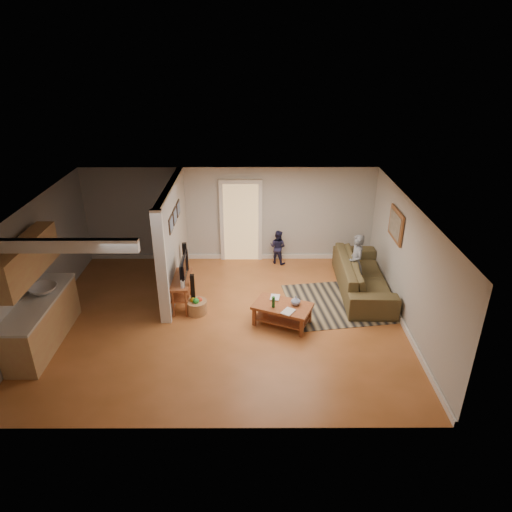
# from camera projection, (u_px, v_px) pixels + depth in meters

# --- Properties ---
(ground) EXTENTS (7.50, 7.50, 0.00)m
(ground) POSITION_uv_depth(u_px,v_px,m) (224.00, 319.00, 9.68)
(ground) COLOR #945325
(ground) RESTS_ON ground
(room_shell) EXTENTS (7.54, 6.02, 2.52)m
(room_shell) POSITION_uv_depth(u_px,v_px,m) (172.00, 249.00, 9.43)
(room_shell) COLOR beige
(room_shell) RESTS_ON ground
(area_rug) EXTENTS (2.93, 2.32, 0.01)m
(area_rug) POSITION_uv_depth(u_px,v_px,m) (348.00, 302.00, 10.29)
(area_rug) COLOR black
(area_rug) RESTS_ON ground
(sofa) EXTENTS (1.13, 2.74, 0.79)m
(sofa) POSITION_uv_depth(u_px,v_px,m) (361.00, 290.00, 10.78)
(sofa) COLOR #423821
(sofa) RESTS_ON ground
(coffee_table) EXTENTS (1.33, 1.08, 0.69)m
(coffee_table) POSITION_uv_depth(u_px,v_px,m) (283.00, 309.00, 9.38)
(coffee_table) COLOR maroon
(coffee_table) RESTS_ON ground
(tv_console) EXTENTS (0.43, 1.08, 0.92)m
(tv_console) POSITION_uv_depth(u_px,v_px,m) (182.00, 281.00, 9.92)
(tv_console) COLOR maroon
(tv_console) RESTS_ON ground
(speaker_left) EXTENTS (0.09, 0.09, 0.90)m
(speaker_left) POSITION_uv_depth(u_px,v_px,m) (193.00, 293.00, 9.76)
(speaker_left) COLOR black
(speaker_left) RESTS_ON ground
(speaker_right) EXTENTS (0.12, 0.12, 1.06)m
(speaker_right) POSITION_uv_depth(u_px,v_px,m) (186.00, 263.00, 10.89)
(speaker_right) COLOR black
(speaker_right) RESTS_ON ground
(toy_basket) EXTENTS (0.44, 0.44, 0.40)m
(toy_basket) POSITION_uv_depth(u_px,v_px,m) (197.00, 306.00, 9.84)
(toy_basket) COLOR olive
(toy_basket) RESTS_ON ground
(child) EXTENTS (0.38, 0.54, 1.38)m
(child) POSITION_uv_depth(u_px,v_px,m) (353.00, 289.00, 10.86)
(child) COLOR slate
(child) RESTS_ON ground
(toddler) EXTENTS (0.56, 0.52, 0.92)m
(toddler) POSITION_uv_depth(u_px,v_px,m) (277.00, 263.00, 12.12)
(toddler) COLOR #1E1D3D
(toddler) RESTS_ON ground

